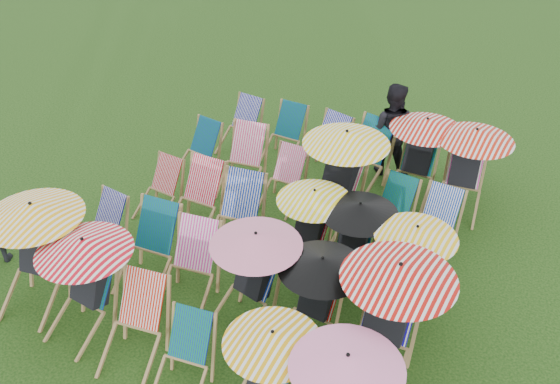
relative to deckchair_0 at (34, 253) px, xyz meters
The scene contains 31 objects.
ground 3.03m from the deckchair_0, 46.32° to the left, with size 100.00×100.00×0.00m, color black.
deckchair_0 is the anchor object (origin of this frame).
deckchair_1 0.86m from the deckchair_0, ahead, with size 1.10×1.15×1.31m.
deckchair_2 1.67m from the deckchair_0, ahead, with size 0.79×0.98×0.95m.
deckchair_3 2.40m from the deckchair_0, ahead, with size 0.69×0.87×0.85m.
deckchair_4 3.30m from the deckchair_0, ahead, with size 0.99×1.04×1.17m.
deckchair_6 1.11m from the deckchair_0, 90.21° to the left, with size 0.60×0.80×0.83m.
deckchair_7 1.35m from the deckchair_0, 46.51° to the left, with size 0.77×0.99×1.00m.
deckchair_8 1.86m from the deckchair_0, 30.95° to the left, with size 0.80×1.00×0.97m.
deckchair_9 2.64m from the deckchair_0, 23.00° to the left, with size 1.08×1.15×1.28m.
deckchair_10 3.43m from the deckchair_0, 19.18° to the left, with size 1.00×1.04×1.18m.
deckchair_11 4.25m from the deckchair_0, 15.31° to the left, with size 1.23×1.29×1.46m.
deckchair_12 2.22m from the deckchair_0, 88.02° to the left, with size 0.56×0.77×0.81m.
deckchair_13 2.32m from the deckchair_0, 70.44° to the left, with size 0.68×0.93×0.97m.
deckchair_14 2.61m from the deckchair_0, 54.24° to the left, with size 0.82×1.03×1.00m.
deckchair_15 3.41m from the deckchair_0, 41.69° to the left, with size 0.98×1.03×1.17m.
deckchair_16 3.93m from the deckchair_0, 35.78° to the left, with size 0.98×1.06×1.17m.
deckchair_17 4.51m from the deckchair_0, 28.91° to the left, with size 1.00×1.04×1.18m.
deckchair_18 3.37m from the deckchair_0, 91.16° to the left, with size 0.64×0.84×0.86m.
deckchair_19 3.49m from the deckchair_0, 76.84° to the left, with size 0.80×1.00×0.97m.
deckchair_20 3.70m from the deckchair_0, 64.92° to the left, with size 0.58×0.80×0.85m.
deckchair_21 4.15m from the deckchair_0, 53.96° to the left, with size 1.23×1.30×1.46m.
deckchair_22 4.73m from the deckchair_0, 45.96° to the left, with size 0.61×0.82×0.85m.
deckchair_23 5.20m from the deckchair_0, 40.70° to the left, with size 0.58×0.81×0.87m.
deckchair_24 4.40m from the deckchair_0, 88.91° to the left, with size 0.61×0.83×0.87m.
deckchair_25 4.61m from the deckchair_0, 78.77° to the left, with size 0.60×0.83×0.88m.
deckchair_26 4.76m from the deckchair_0, 69.20° to the left, with size 0.77×0.96×0.93m.
deckchair_27 5.03m from the deckchair_0, 61.49° to the left, with size 0.83×1.05×1.03m.
deckchair_28 5.60m from the deckchair_0, 54.85° to the left, with size 1.10×1.16×1.30m.
deckchair_29 6.05m from the deckchair_0, 49.06° to the left, with size 1.12×1.21×1.33m.
person_rear 5.64m from the deckchair_0, 62.48° to the left, with size 0.77×0.60×1.58m, color black.
Camera 1 is at (3.45, -5.63, 5.64)m, focal length 40.00 mm.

